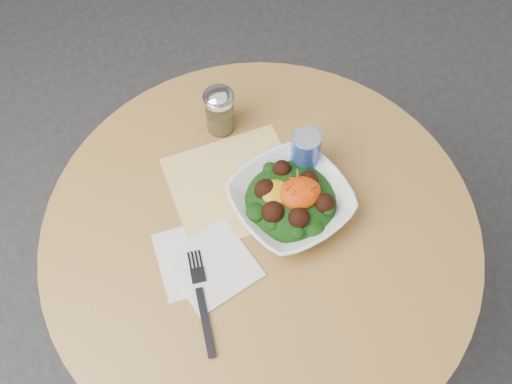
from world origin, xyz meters
TOP-DOWN VIEW (x-y plane):
  - ground at (0.00, 0.00)m, footprint 6.00×6.00m
  - table at (0.00, 0.00)m, footprint 0.90×0.90m
  - cloth_napkin at (-0.01, 0.11)m, footprint 0.27×0.25m
  - paper_napkins at (-0.13, -0.03)m, footprint 0.19×0.20m
  - salad_bowl at (0.07, 0.02)m, footprint 0.28×0.28m
  - fork at (-0.16, -0.10)m, footprint 0.06×0.21m
  - spice_shaker at (0.01, 0.27)m, footprint 0.07×0.07m
  - beverage_can at (0.14, 0.10)m, footprint 0.06×0.06m

SIDE VIEW (x-z plane):
  - ground at x=0.00m, z-range 0.00..0.00m
  - table at x=0.00m, z-range 0.18..0.93m
  - cloth_napkin at x=-0.01m, z-range 0.75..0.75m
  - paper_napkins at x=-0.13m, z-range 0.75..0.75m
  - fork at x=-0.16m, z-range 0.75..0.76m
  - salad_bowl at x=0.07m, z-range 0.74..0.83m
  - beverage_can at x=0.14m, z-range 0.75..0.87m
  - spice_shaker at x=0.01m, z-range 0.75..0.87m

